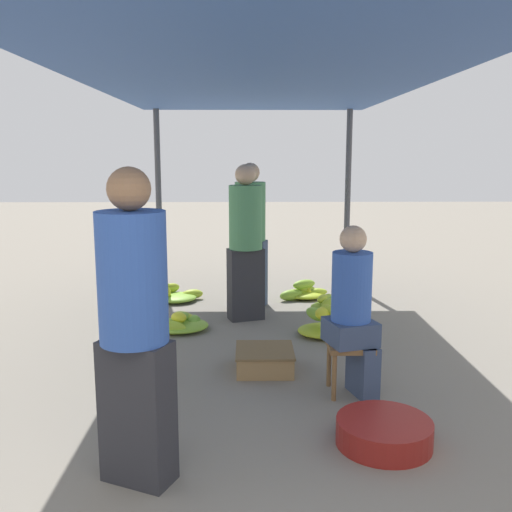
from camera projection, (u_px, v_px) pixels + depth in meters
name	position (u px, v px, depth m)	size (l,w,h in m)	color
canopy_post_back_left	(159.00, 199.00, 7.89)	(0.08, 0.08, 2.42)	#4C4C51
canopy_post_back_right	(348.00, 198.00, 7.93)	(0.08, 0.08, 2.42)	#4C4C51
canopy_tarp	(256.00, 81.00, 4.95)	(3.03, 5.96, 0.04)	#33569E
vendor_foreground	(134.00, 324.00, 3.07)	(0.49, 0.49, 1.75)	#2D2D33
stool	(350.00, 353.00, 4.34)	(0.34, 0.34, 0.40)	brown
vendor_seated	(354.00, 308.00, 4.27)	(0.42, 0.42, 1.30)	#384766
basin_black	(384.00, 432.00, 3.60)	(0.61, 0.61, 0.17)	maroon
banana_pile_left_0	(180.00, 323.00, 5.96)	(0.59, 0.58, 0.20)	yellow
banana_pile_left_1	(137.00, 372.00, 4.62)	(0.43, 0.48, 0.20)	#82B835
banana_pile_left_2	(174.00, 296.00, 7.13)	(0.61, 0.46, 0.21)	#ACC92D
banana_pile_right_0	(330.00, 304.00, 6.68)	(0.46, 0.51, 0.20)	#7EB735
banana_pile_right_1	(328.00, 325.00, 5.75)	(0.60, 0.52, 0.32)	yellow
banana_pile_right_2	(304.00, 292.00, 7.28)	(0.65, 0.50, 0.24)	#8CBC33
crate_near	(265.00, 360.00, 4.84)	(0.49, 0.49, 0.19)	#9E7A4C
shopper_walking_mid	(246.00, 240.00, 6.22)	(0.46, 0.46, 1.71)	#2D2D33
shopper_walking_far	(250.00, 233.00, 6.81)	(0.46, 0.46, 1.72)	#384766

